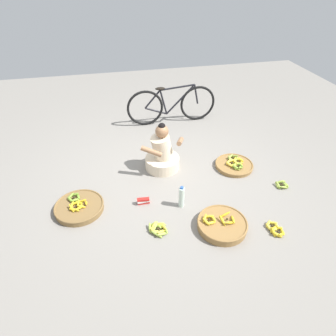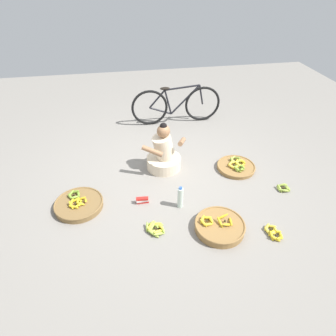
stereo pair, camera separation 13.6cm
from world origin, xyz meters
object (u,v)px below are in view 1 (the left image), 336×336
Objects in this scene: banana_basket_mid_left at (79,207)px; banana_basket_near_bicycle at (222,224)px; water_bottle at (182,197)px; loose_bananas_mid_right at (282,185)px; vendor_woman_front at (162,154)px; loose_bananas_back_left at (275,229)px; banana_basket_front_right at (234,165)px; packet_carton_stack at (143,201)px; bicycle_leaning at (172,105)px; loose_bananas_front_center at (158,229)px.

banana_basket_near_bicycle is (1.67, -0.68, 0.01)m from banana_basket_mid_left.
loose_bananas_mid_right is at bearing 3.04° from water_bottle.
vendor_woman_front is 2.74× the size of loose_bananas_back_left.
banana_basket_front_right is (1.08, -0.22, -0.20)m from vendor_woman_front.
packet_carton_stack is (-0.48, 0.15, -0.11)m from water_bottle.
vendor_woman_front is 1.52m from bicycle_leaning.
bicycle_leaning reaches higher than banana_basket_mid_left.
loose_bananas_front_center is 0.80× the size of water_bottle.
banana_basket_near_bicycle is 2.15× the size of loose_bananas_back_left.
banana_basket_near_bicycle is 3.62× the size of packet_carton_stack.
banana_basket_front_right is at bearing 18.94° from packet_carton_stack.
banana_basket_near_bicycle is at bearing -153.76° from loose_bananas_mid_right.
banana_basket_mid_left is (-1.23, -0.67, -0.19)m from vendor_woman_front.
loose_bananas_front_center is (-0.75, 0.12, -0.02)m from banana_basket_near_bicycle.
banana_basket_front_right is at bearing -11.67° from vendor_woman_front.
bicycle_leaning reaches higher than packet_carton_stack.
water_bottle is at bearing -99.84° from bicycle_leaning.
loose_bananas_front_center is at bearing -31.52° from banana_basket_mid_left.
packet_carton_stack reaches higher than loose_bananas_mid_right.
water_bottle is (-0.98, 0.65, 0.12)m from loose_bananas_back_left.
loose_bananas_front_center is at bearing -166.99° from loose_bananas_mid_right.
water_bottle is (-0.40, -2.32, -0.21)m from bicycle_leaning.
vendor_woman_front is 1.41m from banana_basket_mid_left.
bicycle_leaning reaches higher than banana_basket_near_bicycle.
banana_basket_front_right is 2.26× the size of loose_bananas_front_center.
banana_basket_near_bicycle is at bearing 163.23° from loose_bananas_back_left.
bicycle_leaning is 2.73× the size of banana_basket_mid_left.
bicycle_leaning is (0.47, 1.44, 0.12)m from vendor_woman_front.
loose_bananas_mid_right is at bearing -2.06° from packet_carton_stack.
vendor_woman_front is at bearing 168.33° from banana_basket_front_right.
banana_basket_front_right is 1.81× the size of water_bottle.
vendor_woman_front is at bearing 108.36° from banana_basket_near_bicycle.
banana_basket_near_bicycle reaches higher than banana_basket_mid_left.
vendor_woman_front is at bearing -108.19° from bicycle_leaning.
banana_basket_mid_left is 2.44× the size of loose_bananas_front_center.
banana_basket_front_right is 1.72m from loose_bananas_front_center.
vendor_woman_front is 0.45× the size of bicycle_leaning.
water_bottle is at bearing -146.90° from banana_basket_front_right.
water_bottle reaches higher than loose_bananas_back_left.
banana_basket_mid_left reaches higher than loose_bananas_mid_right.
banana_basket_front_right is at bearing 60.64° from banana_basket_near_bicycle.
packet_carton_stack is (-0.10, 0.50, 0.01)m from loose_bananas_front_center.
vendor_woman_front is 1.44m from banana_basket_near_bicycle.
loose_bananas_mid_right is 1.49m from water_bottle.
loose_bananas_front_center is (-1.86, -0.43, 0.00)m from loose_bananas_mid_right.
banana_basket_near_bicycle is 2.34× the size of loose_bananas_front_center.
vendor_woman_front reaches higher than loose_bananas_front_center.
water_bottle is at bearing -176.96° from loose_bananas_mid_right.
bicycle_leaning is at bearing 71.81° from vendor_woman_front.
banana_basket_mid_left is 1.08× the size of banana_basket_front_right.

